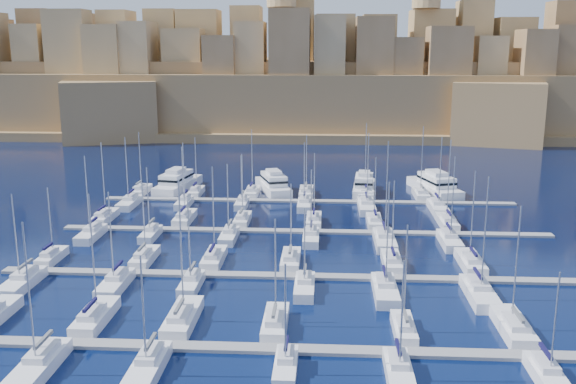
# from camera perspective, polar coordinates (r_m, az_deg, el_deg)

# --- Properties ---
(ground) EXTENTS (600.00, 600.00, 0.00)m
(ground) POSITION_cam_1_polar(r_m,az_deg,el_deg) (101.09, 1.24, -5.23)
(ground) COLOR black
(ground) RESTS_ON ground
(pontoon_near) EXTENTS (84.00, 2.00, 0.40)m
(pontoon_near) POSITION_cam_1_polar(r_m,az_deg,el_deg) (69.53, 0.15, -13.82)
(pontoon_near) COLOR slate
(pontoon_near) RESTS_ON ground
(pontoon_mid_near) EXTENTS (84.00, 2.00, 0.40)m
(pontoon_mid_near) POSITION_cam_1_polar(r_m,az_deg,el_deg) (89.70, 0.95, -7.49)
(pontoon_mid_near) COLOR slate
(pontoon_mid_near) RESTS_ON ground
(pontoon_mid_far) EXTENTS (84.00, 2.00, 0.40)m
(pontoon_mid_far) POSITION_cam_1_polar(r_m,az_deg,el_deg) (110.57, 1.44, -3.52)
(pontoon_mid_far) COLOR slate
(pontoon_mid_far) RESTS_ON ground
(pontoon_far) EXTENTS (84.00, 2.00, 0.40)m
(pontoon_far) POSITION_cam_1_polar(r_m,az_deg,el_deg) (131.81, 1.77, -0.81)
(pontoon_far) COLOR slate
(pontoon_far) RESTS_ON ground
(sailboat_1) EXTENTS (2.92, 9.73, 15.54)m
(sailboat_1) POSITION_cam_1_polar(r_m,az_deg,el_deg) (78.92, -16.76, -10.57)
(sailboat_1) COLOR white
(sailboat_1) RESTS_ON ground
(sailboat_2) EXTENTS (3.09, 10.29, 17.17)m
(sailboat_2) POSITION_cam_1_polar(r_m,az_deg,el_deg) (76.37, -9.36, -10.96)
(sailboat_2) COLOR white
(sailboat_2) RESTS_ON ground
(sailboat_3) EXTENTS (2.70, 8.99, 13.10)m
(sailboat_3) POSITION_cam_1_polar(r_m,az_deg,el_deg) (74.26, -1.14, -11.54)
(sailboat_3) COLOR white
(sailboat_3) RESTS_ON ground
(sailboat_4) EXTENTS (2.32, 7.75, 12.85)m
(sailboat_4) POSITION_cam_1_polar(r_m,az_deg,el_deg) (74.06, 10.26, -11.83)
(sailboat_4) COLOR white
(sailboat_4) RESTS_ON ground
(sailboat_5) EXTENTS (2.99, 9.96, 14.84)m
(sailboat_5) POSITION_cam_1_polar(r_m,az_deg,el_deg) (77.46, 19.37, -11.22)
(sailboat_5) COLOR white
(sailboat_5) RESTS_ON ground
(sailboat_7) EXTENTS (2.99, 9.97, 15.84)m
(sailboat_7) POSITION_cam_1_polar(r_m,az_deg,el_deg) (69.80, -21.25, -14.13)
(sailboat_7) COLOR white
(sailboat_7) RESTS_ON ground
(sailboat_8) EXTENTS (2.77, 9.22, 12.68)m
(sailboat_8) POSITION_cam_1_polar(r_m,az_deg,el_deg) (66.56, -12.33, -14.91)
(sailboat_8) COLOR white
(sailboat_8) RESTS_ON ground
(sailboat_9) EXTENTS (2.21, 7.37, 11.79)m
(sailboat_9) POSITION_cam_1_polar(r_m,az_deg,el_deg) (65.24, -0.21, -15.22)
(sailboat_9) COLOR white
(sailboat_9) RESTS_ON ground
(sailboat_10) EXTENTS (2.48, 8.28, 12.52)m
(sailboat_10) POSITION_cam_1_polar(r_m,az_deg,el_deg) (65.15, 9.82, -15.45)
(sailboat_10) COLOR white
(sailboat_10) RESTS_ON ground
(sailboat_11) EXTENTS (2.47, 8.24, 11.65)m
(sailboat_11) POSITION_cam_1_polar(r_m,az_deg,el_deg) (68.23, 22.08, -14.90)
(sailboat_11) COLOR white
(sailboat_11) RESTS_ON ground
(sailboat_12) EXTENTS (2.26, 7.55, 11.48)m
(sailboat_12) POSITION_cam_1_polar(r_m,az_deg,el_deg) (102.23, -20.26, -5.43)
(sailboat_12) COLOR white
(sailboat_12) RESTS_ON ground
(sailboat_13) EXTENTS (2.59, 8.62, 12.28)m
(sailboat_13) POSITION_cam_1_polar(r_m,az_deg,el_deg) (98.03, -12.62, -5.69)
(sailboat_13) COLOR white
(sailboat_13) RESTS_ON ground
(sailboat_14) EXTENTS (2.74, 9.12, 14.71)m
(sailboat_14) POSITION_cam_1_polar(r_m,az_deg,el_deg) (95.96, -6.61, -5.85)
(sailboat_14) COLOR white
(sailboat_14) RESTS_ON ground
(sailboat_15) EXTENTS (2.67, 8.92, 12.35)m
(sailboat_15) POSITION_cam_1_polar(r_m,az_deg,el_deg) (94.61, 0.24, -6.05)
(sailboat_15) COLOR white
(sailboat_15) RESTS_ON ground
(sailboat_16) EXTENTS (2.64, 8.81, 13.00)m
(sailboat_16) POSITION_cam_1_polar(r_m,az_deg,el_deg) (94.95, 9.22, -6.15)
(sailboat_16) COLOR white
(sailboat_16) RESTS_ON ground
(sailboat_17) EXTENTS (2.94, 9.81, 14.44)m
(sailboat_17) POSITION_cam_1_polar(r_m,az_deg,el_deg) (97.25, 15.91, -6.01)
(sailboat_17) COLOR white
(sailboat_17) RESTS_ON ground
(sailboat_18) EXTENTS (2.92, 9.74, 13.19)m
(sailboat_18) POSITION_cam_1_polar(r_m,az_deg,el_deg) (93.13, -22.54, -7.38)
(sailboat_18) COLOR white
(sailboat_18) RESTS_ON ground
(sailboat_19) EXTENTS (2.79, 9.31, 13.57)m
(sailboat_19) POSITION_cam_1_polar(r_m,az_deg,el_deg) (88.64, -15.09, -7.84)
(sailboat_19) COLOR white
(sailboat_19) RESTS_ON ground
(sailboat_20) EXTENTS (2.36, 7.88, 12.49)m
(sailboat_20) POSITION_cam_1_polar(r_m,az_deg,el_deg) (86.71, -8.58, -8.01)
(sailboat_20) COLOR white
(sailboat_20) RESTS_ON ground
(sailboat_21) EXTENTS (2.56, 8.55, 11.69)m
(sailboat_21) POSITION_cam_1_polar(r_m,az_deg,el_deg) (84.66, 1.48, -8.39)
(sailboat_21) COLOR white
(sailboat_21) RESTS_ON ground
(sailboat_22) EXTENTS (2.98, 9.92, 15.41)m
(sailboat_22) POSITION_cam_1_polar(r_m,az_deg,el_deg) (84.35, 8.62, -8.59)
(sailboat_22) COLOR white
(sailboat_22) RESTS_ON ground
(sailboat_23) EXTENTS (3.15, 10.51, 16.27)m
(sailboat_23) POSITION_cam_1_polar(r_m,az_deg,el_deg) (86.02, 16.65, -8.56)
(sailboat_23) COLOR white
(sailboat_23) RESTS_ON ground
(sailboat_24) EXTENTS (2.74, 9.13, 14.74)m
(sailboat_24) POSITION_cam_1_polar(r_m,az_deg,el_deg) (122.44, -15.99, -2.13)
(sailboat_24) COLOR white
(sailboat_24) RESTS_ON ground
(sailboat_25) EXTENTS (2.82, 9.40, 14.79)m
(sailboat_25) POSITION_cam_1_polar(r_m,az_deg,el_deg) (118.50, -9.17, -2.28)
(sailboat_25) COLOR white
(sailboat_25) RESTS_ON ground
(sailboat_26) EXTENTS (2.53, 8.43, 12.93)m
(sailboat_26) POSITION_cam_1_polar(r_m,az_deg,el_deg) (116.23, -4.08, -2.46)
(sailboat_26) COLOR white
(sailboat_26) RESTS_ON ground
(sailboat_27) EXTENTS (2.65, 8.84, 13.17)m
(sailboat_27) POSITION_cam_1_polar(r_m,az_deg,el_deg) (115.49, 2.31, -2.53)
(sailboat_27) COLOR white
(sailboat_27) RESTS_ON ground
(sailboat_28) EXTENTS (2.59, 8.62, 12.60)m
(sailboat_28) POSITION_cam_1_polar(r_m,az_deg,el_deg) (115.72, 7.69, -2.61)
(sailboat_28) COLOR white
(sailboat_28) RESTS_ON ground
(sailboat_29) EXTENTS (2.86, 9.55, 15.71)m
(sailboat_29) POSITION_cam_1_polar(r_m,az_deg,el_deg) (117.85, 13.96, -2.58)
(sailboat_29) COLOR white
(sailboat_29) RESTS_ON ground
(sailboat_30) EXTENTS (2.72, 9.05, 14.34)m
(sailboat_30) POSITION_cam_1_polar(r_m,az_deg,el_deg) (112.13, -17.09, -3.58)
(sailboat_30) COLOR white
(sailboat_30) RESTS_ON ground
(sailboat_31) EXTENTS (2.31, 7.71, 12.42)m
(sailboat_31) POSITION_cam_1_polar(r_m,az_deg,el_deg) (109.71, -12.12, -3.66)
(sailboat_31) COLOR white
(sailboat_31) RESTS_ON ground
(sailboat_32) EXTENTS (2.51, 8.37, 13.19)m
(sailboat_32) POSITION_cam_1_polar(r_m,az_deg,el_deg) (106.66, -5.26, -3.89)
(sailboat_32) COLOR white
(sailboat_32) RESTS_ON ground
(sailboat_33) EXTENTS (2.59, 8.62, 12.45)m
(sailboat_33) POSITION_cam_1_polar(r_m,az_deg,el_deg) (105.41, 2.06, -4.05)
(sailboat_33) COLOR white
(sailboat_33) RESTS_ON ground
(sailboat_34) EXTENTS (3.18, 10.61, 17.29)m
(sailboat_34) POSITION_cam_1_polar(r_m,az_deg,el_deg) (104.89, 8.58, -4.25)
(sailboat_34) COLOR white
(sailboat_34) RESTS_ON ground
(sailboat_35) EXTENTS (2.85, 9.51, 14.89)m
(sailboat_35) POSITION_cam_1_polar(r_m,az_deg,el_deg) (106.89, 14.17, -4.19)
(sailboat_35) COLOR white
(sailboat_35) RESTS_ON ground
(sailboat_36) EXTENTS (2.71, 9.02, 13.69)m
(sailboat_36) POSITION_cam_1_polar(r_m,az_deg,el_deg) (142.58, -12.95, 0.13)
(sailboat_36) COLOR white
(sailboat_36) RESTS_ON ground
(sailboat_37) EXTENTS (2.40, 8.00, 12.71)m
(sailboat_37) POSITION_cam_1_polar(r_m,az_deg,el_deg) (139.18, -8.17, 0.02)
(sailboat_37) COLOR white
(sailboat_37) RESTS_ON ground
(sailboat_38) EXTENTS (2.68, 8.92, 14.45)m
(sailboat_38) POSITION_cam_1_polar(r_m,az_deg,el_deg) (137.73, -3.21, 0.00)
(sailboat_38) COLOR white
(sailboat_38) RESTS_ON ground
(sailboat_39) EXTENTS (2.88, 9.61, 13.39)m
(sailboat_39) POSITION_cam_1_polar(r_m,az_deg,el_deg) (137.23, 1.62, -0.03)
(sailboat_39) COLOR white
(sailboat_39) RESTS_ON ground
(sailboat_40) EXTENTS (3.04, 10.15, 15.90)m
(sailboat_40) POSITION_cam_1_polar(r_m,az_deg,el_deg) (137.69, 6.85, -0.06)
(sailboat_40) COLOR white
(sailboat_40) RESTS_ON ground
(sailboat_41) EXTENTS (2.75, 9.16, 15.41)m
(sailboat_41) POSITION_cam_1_polar(r_m,az_deg,el_deg) (138.45, 11.72, -0.18)
(sailboat_41) COLOR white
(sailboat_41) RESTS_ON ground
(sailboat_42) EXTENTS (2.88, 9.58, 14.29)m
(sailboat_42) POSITION_cam_1_polar(r_m,az_deg,el_deg) (132.02, -13.91, -0.93)
(sailboat_42) COLOR white
(sailboat_42) RESTS_ON ground
(sailboat_43) EXTENTS (2.45, 8.15, 12.45)m
(sailboat_43) POSITION_cam_1_polar(r_m,az_deg,el_deg) (129.88, -9.20, -0.95)
(sailboat_43) COLOR white
(sailboat_43) RESTS_ON ground
(sailboat_44) EXTENTS (2.29, 7.63, 10.80)m
(sailboat_44) POSITION_cam_1_polar(r_m,az_deg,el_deg) (128.13, -4.11, -1.01)
(sailboat_44) COLOR white
(sailboat_44) RESTS_ON ground
(sailboat_45) EXTENTS (2.59, 8.63, 13.52)m
(sailboat_45) POSITION_cam_1_polar(r_m,az_deg,el_deg) (126.65, 1.45, -1.13)
(sailboat_45) COLOR white
(sailboat_45) RESTS_ON ground
(sailboat_46) EXTENTS (3.13, 10.43, 15.58)m
(sailboat_46) POSITION_cam_1_polar(r_m,az_deg,el_deg) (125.98, 7.00, -1.29)
(sailboat_46) COLOR white
(sailboat_46) RESTS_ON ground
(sailboat_47) EXTENTS (2.98, 9.93, 14.89)m
(sailboat_47) POSITION_cam_1_polar(r_m,az_deg,el_deg) (127.86, 13.17, -1.33)
(sailboat_47) COLOR white
(sailboat_47) RESTS_ON ground
(motor_yacht_a) EXTENTS (8.01, 17.68, 5.25)m
(motor_yacht_a) POSITION_cam_1_polar(r_m,az_deg,el_deg) (144.64, -9.81, 0.86)
(motor_yacht_a) COLOR white
(motor_yacht_a) RESTS_ON ground
(motor_yacht_b) EXTENTS (9.37, 16.40, 5.25)m
(motor_yacht_b) POSITION_cam_1_polar(r_m,az_deg,el_deg) (140.71, -1.31, 0.71)
(motor_yacht_b) COLOR white
(motor_yacht_b) RESTS_ON ground
(motor_yacht_c) EXTENTS (5.58, 14.92, 5.25)m
(motor_yacht_c) POSITION_cam_1_polar(r_m,az_deg,el_deg) (139.98, 6.78, 0.56)
(motor_yacht_c) COLOR white
(motor_yacht_c) RESTS_ON ground
(motor_yacht_d) EXTENTS (10.10, 18.93, 5.25)m
(motor_yacht_d) POSITION_cam_1_polar(r_m,az_deg,el_deg) (143.42, 12.94, 0.61)
(motor_yacht_d) COLOR white
(motor_yacht_d) RESTS_ON ground
(fortified_city) EXTENTS (460.00, 108.95, 59.52)m
(fortified_city) POSITION_cam_1_polar(r_m,az_deg,el_deg) (251.84, 2.56, 9.09)
(fortified_city) COLOR brown
(fortified_city) RESTS_ON ground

